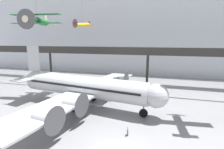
{
  "coord_description": "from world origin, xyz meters",
  "views": [
    {
      "loc": [
        3.85,
        -15.86,
        11.67
      ],
      "look_at": [
        -4.07,
        11.28,
        6.07
      ],
      "focal_mm": 28.0,
      "sensor_mm": 36.0,
      "label": 1
    }
  ],
  "objects_px": {
    "suspended_plane_green_biplane": "(37,20)",
    "info_sign_pedestal": "(128,132)",
    "suspended_plane_yellow_lowwing": "(82,25)",
    "airliner_silver_main": "(82,86)"
  },
  "relations": [
    {
      "from": "suspended_plane_green_biplane",
      "to": "suspended_plane_yellow_lowwing",
      "type": "bearing_deg",
      "value": 168.75
    },
    {
      "from": "airliner_silver_main",
      "to": "info_sign_pedestal",
      "type": "height_order",
      "value": "airliner_silver_main"
    },
    {
      "from": "suspended_plane_yellow_lowwing",
      "to": "suspended_plane_green_biplane",
      "type": "relative_size",
      "value": 0.85
    },
    {
      "from": "suspended_plane_yellow_lowwing",
      "to": "suspended_plane_green_biplane",
      "type": "height_order",
      "value": "suspended_plane_yellow_lowwing"
    },
    {
      "from": "info_sign_pedestal",
      "to": "airliner_silver_main",
      "type": "bearing_deg",
      "value": 131.18
    },
    {
      "from": "suspended_plane_green_biplane",
      "to": "airliner_silver_main",
      "type": "bearing_deg",
      "value": 67.31
    },
    {
      "from": "suspended_plane_yellow_lowwing",
      "to": "info_sign_pedestal",
      "type": "xyz_separation_m",
      "value": [
        19.33,
        -28.53,
        -15.54
      ]
    },
    {
      "from": "airliner_silver_main",
      "to": "suspended_plane_green_biplane",
      "type": "xyz_separation_m",
      "value": [
        -10.33,
        2.49,
        11.76
      ]
    },
    {
      "from": "suspended_plane_green_biplane",
      "to": "info_sign_pedestal",
      "type": "height_order",
      "value": "suspended_plane_green_biplane"
    },
    {
      "from": "airliner_silver_main",
      "to": "suspended_plane_yellow_lowwing",
      "type": "relative_size",
      "value": 4.05
    }
  ]
}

